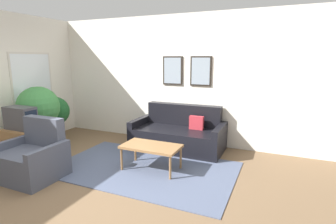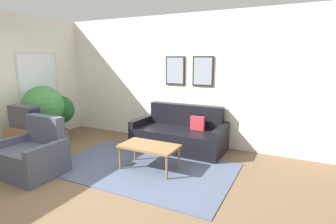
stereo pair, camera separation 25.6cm
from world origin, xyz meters
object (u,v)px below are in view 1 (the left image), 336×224
Objects in this scene: armchair at (33,159)px; coffee_table at (151,148)px; couch at (179,134)px; potted_plant_tall at (38,108)px; tv at (21,118)px.

coffee_table is at bearing 54.27° from armchair.
potted_plant_tall is at bearing -157.53° from couch.
couch is at bearing 22.47° from potted_plant_tall.
couch is 2.65m from armchair.
potted_plant_tall reaches higher than tv.
armchair is 1.57m from potted_plant_tall.
coffee_table is 2.63m from potted_plant_tall.
tv is (-2.42, -1.64, 0.46)m from couch.
tv is at bearing -70.97° from potted_plant_tall.
armchair reaches higher than coffee_table.
tv is 0.64× the size of armchair.
armchair is at bearing -30.60° from tv.
couch is 2.88m from potted_plant_tall.
armchair is (0.85, -0.50, -0.46)m from tv.
tv is at bearing 171.78° from armchair.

